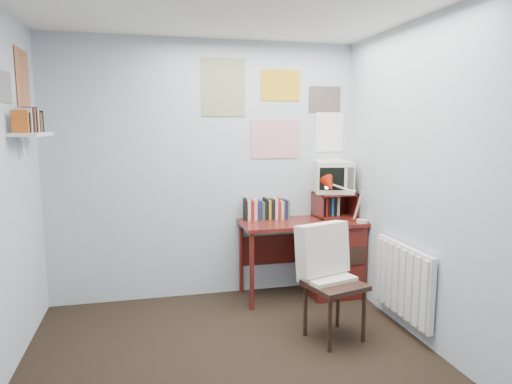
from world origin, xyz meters
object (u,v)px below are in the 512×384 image
radiator (403,281)px  wall_shelf (32,134)px  desk_chair (335,285)px  crt_tv (334,176)px  tv_riser (335,205)px  desk (327,254)px  desk_lamp (363,202)px

radiator → wall_shelf: wall_shelf is taller
desk_chair → crt_tv: 1.39m
tv_riser → wall_shelf: wall_shelf is taller
tv_riser → wall_shelf: (-2.69, -0.49, 0.74)m
wall_shelf → crt_tv: bearing=10.8°
radiator → wall_shelf: size_ratio=1.29×
desk → desk_chair: bearing=-108.9°
desk_chair → wall_shelf: wall_shelf is taller
tv_riser → radiator: size_ratio=0.50×
desk → crt_tv: size_ratio=3.26×
radiator → tv_riser: bearing=99.3°
desk_chair → radiator: (0.62, 0.03, -0.02)m
wall_shelf → desk_lamp: bearing=3.4°
desk → tv_riser: bearing=43.0°
desk_chair → tv_riser: 1.24m
desk_lamp → tv_riser: (-0.15, 0.32, -0.07)m
desk_lamp → wall_shelf: bearing=-160.7°
tv_riser → wall_shelf: 2.83m
desk_lamp → tv_riser: desk_lamp is taller
desk → wall_shelf: (-2.57, -0.38, 1.21)m
crt_tv → wall_shelf: size_ratio=0.59×
desk_chair → tv_riser: (0.45, 1.07, 0.44)m
desk_chair → crt_tv: crt_tv is taller
desk_chair → crt_tv: bearing=52.5°
desk_chair → radiator: size_ratio=1.10×
desk_lamp → radiator: size_ratio=0.50×
desk_chair → wall_shelf: size_ratio=1.43×
tv_riser → crt_tv: size_ratio=1.09×
wall_shelf → radiator: bearing=-10.9°
crt_tv → desk: bearing=-115.7°
desk → radiator: size_ratio=1.50×
desk → crt_tv: 0.80m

